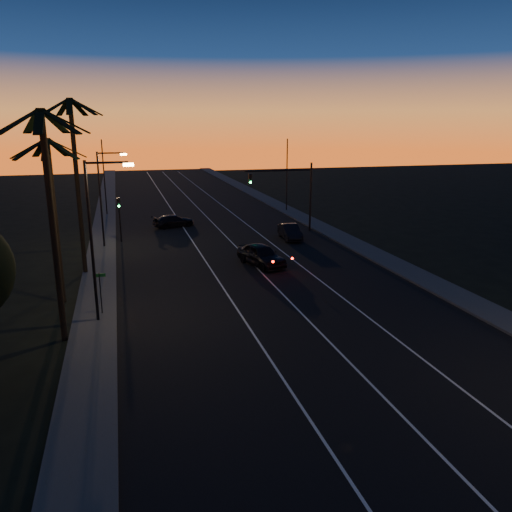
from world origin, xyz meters
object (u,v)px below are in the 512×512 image
object	(u,v)px
signal_mast	(289,185)
right_car	(290,232)
cross_car	(174,221)
lead_car	(261,255)

from	to	relation	value
signal_mast	right_car	distance (m)	5.25
right_car	cross_car	xyz separation A→B (m)	(-10.16, 8.91, -0.07)
lead_car	right_car	distance (m)	9.59
lead_car	cross_car	size ratio (longest dim) A/B	1.22
right_car	signal_mast	bearing A→B (deg)	73.97
signal_mast	lead_car	size ratio (longest dim) A/B	1.21
lead_car	right_car	xyz separation A→B (m)	(5.18, 8.07, -0.13)
lead_car	cross_car	world-z (taller)	lead_car
signal_mast	right_car	size ratio (longest dim) A/B	1.58
right_car	cross_car	distance (m)	13.51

